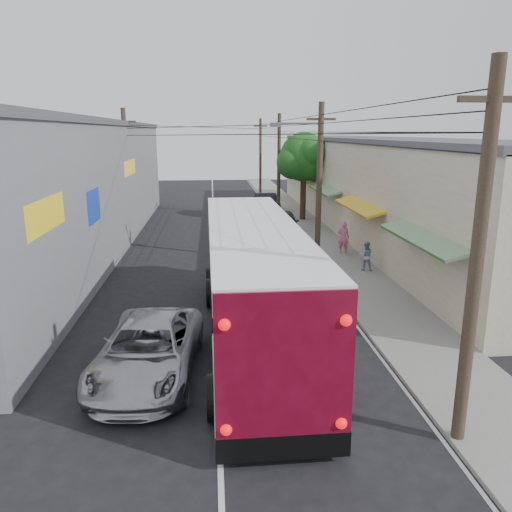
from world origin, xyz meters
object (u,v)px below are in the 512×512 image
Objects in this scene: coach_bus at (253,280)px; parked_car_mid at (284,223)px; parked_suv at (287,246)px; pedestrian_near at (343,237)px; jeepney at (148,350)px; pedestrian_far at (366,256)px; parked_car_far at (267,202)px.

coach_bus reaches higher than parked_car_mid.
parked_car_mid is (0.80, 7.00, -0.05)m from parked_suv.
parked_car_mid is at bearing 77.93° from coach_bus.
pedestrian_near reaches higher than parked_car_mid.
pedestrian_near is (8.96, 13.30, 0.22)m from jeepney.
pedestrian_near is 1.24× the size of pedestrian_far.
pedestrian_near reaches higher than jeepney.
pedestrian_far is (2.64, -19.63, 0.08)m from parked_car_far.
parked_car_mid is 9.79m from pedestrian_far.
parked_suv is 4.06× the size of pedestrian_far.
parked_car_far is 3.21× the size of pedestrian_far.
jeepney is 13.45m from parked_suv.
parked_car_far is at bearing 91.42° from parked_car_mid.
parked_car_mid is at bearing -94.04° from parked_car_far.
pedestrian_far is (9.14, 9.75, 0.05)m from jeepney.
parked_suv is (2.60, 9.74, -1.14)m from coach_bus.
parked_suv reaches higher than parked_car_mid.
jeepney is 30.09m from parked_car_far.
jeepney is 3.18× the size of pedestrian_near.
pedestrian_far is at bearing -41.56° from parked_suv.
parked_suv is 3.29× the size of pedestrian_near.
parked_suv is 4.21m from pedestrian_far.
parked_suv is at bearing -95.10° from parked_car_mid.
parked_car_far is (0.80, 17.20, -0.09)m from parked_suv.
parked_car_mid is at bearing -59.69° from pedestrian_far.
coach_bus is 27.18m from parked_car_far.
pedestrian_far reaches higher than parked_car_far.
parked_car_mid is 2.65× the size of pedestrian_near.
parked_car_far is 19.81m from pedestrian_far.
parked_car_far is at bearing -60.56° from pedestrian_near.
parked_suv is 17.22m from parked_car_far.
pedestrian_far is at bearing -72.96° from parked_car_mid.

